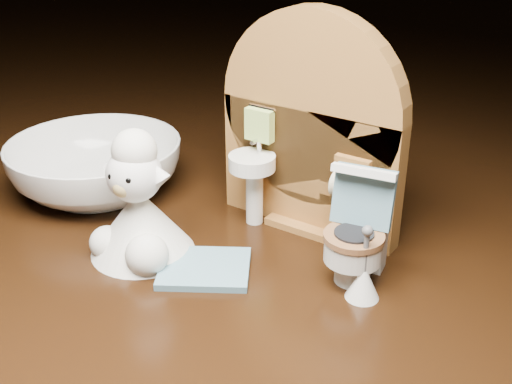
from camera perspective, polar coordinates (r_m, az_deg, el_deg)
backdrop_panel at (r=0.43m, az=4.75°, el=4.92°), size 0.13×0.05×0.15m
toy_toilet at (r=0.39m, az=9.05°, el=-4.06°), size 0.04×0.05×0.07m
bath_mat at (r=0.40m, az=-4.59°, el=-6.78°), size 0.07×0.07×0.00m
toilet_brush at (r=0.38m, az=9.52°, el=-7.64°), size 0.02×0.02×0.05m
plush_lamb at (r=0.41m, az=-10.42°, el=-1.77°), size 0.07×0.07×0.09m
ceramic_bowl at (r=0.50m, az=-14.05°, el=2.15°), size 0.15×0.15×0.04m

